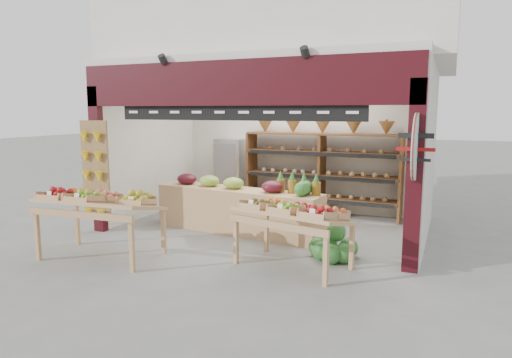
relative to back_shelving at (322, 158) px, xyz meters
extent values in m
plane|color=slate|center=(-0.67, -1.86, -1.23)|extent=(60.00, 60.00, 0.00)
cube|color=beige|center=(-0.67, 0.43, 0.27)|extent=(5.76, 0.18, 3.00)
cube|color=beige|center=(-3.46, -1.26, 0.27)|extent=(0.18, 3.38, 3.00)
cube|color=beige|center=(2.12, -1.26, 0.27)|extent=(0.18, 3.38, 3.00)
cube|color=beige|center=(-0.67, -1.26, 1.83)|extent=(5.76, 3.38, 0.12)
cube|color=beige|center=(-0.67, -0.16, 2.97)|extent=(6.36, 4.60, 2.40)
cube|color=black|center=(-0.67, -2.91, 1.42)|extent=(5.70, 0.14, 0.70)
cube|color=black|center=(-3.42, -2.91, 0.09)|extent=(0.22, 0.14, 2.65)
cube|color=black|center=(2.08, -2.91, 0.09)|extent=(0.22, 0.14, 2.65)
cube|color=black|center=(-0.67, -2.88, 0.97)|extent=(4.20, 0.05, 0.26)
cylinder|color=white|center=(-0.57, -2.81, 1.22)|extent=(0.34, 0.05, 0.34)
cube|color=olive|center=(-3.40, -3.00, -0.08)|extent=(0.60, 0.04, 1.80)
cylinder|color=#C0F2D8|center=(2.08, -3.00, 0.52)|extent=(0.04, 0.90, 0.90)
cylinder|color=maroon|center=(2.08, -3.03, 0.52)|extent=(0.01, 0.92, 0.92)
cube|color=brown|center=(-1.63, 0.00, -0.36)|extent=(0.05, 0.54, 1.74)
cube|color=brown|center=(0.00, 0.00, -0.36)|extent=(0.05, 0.54, 1.74)
cube|color=brown|center=(1.63, 0.00, -0.36)|extent=(0.05, 0.54, 1.74)
cube|color=brown|center=(0.00, 0.00, -0.85)|extent=(3.26, 0.54, 0.04)
cube|color=brown|center=(0.00, 0.00, -0.36)|extent=(3.26, 0.54, 0.04)
cube|color=brown|center=(0.00, 0.00, 0.13)|extent=(3.26, 0.54, 0.04)
cube|color=brown|center=(0.00, 0.00, 0.51)|extent=(3.26, 0.54, 0.04)
cone|color=olive|center=(-1.30, 0.00, 0.65)|extent=(0.32, 0.32, 0.28)
cone|color=olive|center=(-0.65, 0.00, 0.65)|extent=(0.32, 0.32, 0.28)
cone|color=olive|center=(0.00, 0.00, 0.65)|extent=(0.32, 0.32, 0.28)
cone|color=olive|center=(0.65, 0.00, 0.65)|extent=(0.32, 0.32, 0.28)
cone|color=olive|center=(1.30, 0.00, 0.65)|extent=(0.32, 0.32, 0.28)
cube|color=silver|center=(-2.17, 0.03, -0.44)|extent=(0.67, 0.67, 1.59)
cube|color=silver|center=(-2.39, -1.24, -1.05)|extent=(0.42, 0.33, 0.36)
cube|color=silver|center=(-2.34, -1.24, -0.72)|extent=(0.38, 0.30, 0.30)
cube|color=#12461A|center=(-1.84, -1.35, -1.08)|extent=(0.40, 0.30, 0.30)
cube|color=silver|center=(-1.84, -0.95, -1.09)|extent=(0.36, 0.28, 0.28)
cube|color=tan|center=(-1.03, -1.98, -0.83)|extent=(3.27, 0.97, 0.81)
ellipsoid|color=#59141E|center=(-2.19, -1.86, -0.32)|extent=(0.39, 0.36, 0.22)
ellipsoid|color=#8CB23F|center=(-1.65, -1.92, -0.32)|extent=(0.39, 0.36, 0.22)
ellipsoid|color=#8CB23F|center=(-1.12, -1.97, -0.32)|extent=(0.39, 0.36, 0.22)
ellipsoid|color=#59141E|center=(-0.32, -2.06, -0.32)|extent=(0.39, 0.36, 0.22)
cylinder|color=olive|center=(-0.21, -1.94, -0.31)|extent=(0.15, 0.15, 0.22)
cylinder|color=olive|center=(0.01, -1.96, -0.31)|extent=(0.15, 0.15, 0.22)
cylinder|color=olive|center=(0.23, -1.99, -0.31)|extent=(0.15, 0.15, 0.22)
cylinder|color=olive|center=(0.45, -2.01, -0.31)|extent=(0.15, 0.15, 0.22)
cube|color=tan|center=(-2.31, -4.12, -0.41)|extent=(1.83, 1.12, 0.25)
cube|color=tan|center=(-3.08, -4.62, -0.87)|extent=(0.06, 0.06, 0.72)
cube|color=tan|center=(-1.46, -4.48, -0.87)|extent=(0.06, 0.06, 0.72)
cube|color=tan|center=(-3.16, -3.76, -0.87)|extent=(0.06, 0.06, 0.72)
cube|color=tan|center=(-1.53, -3.62, -0.87)|extent=(0.06, 0.06, 0.72)
cube|color=tan|center=(0.51, -3.37, -0.49)|extent=(1.75, 1.22, 0.23)
cube|color=tan|center=(-0.29, -3.58, -0.91)|extent=(0.07, 0.07, 0.64)
cube|color=tan|center=(1.14, -3.92, -0.91)|extent=(0.07, 0.07, 0.64)
cube|color=tan|center=(-0.12, -2.83, -0.91)|extent=(0.07, 0.07, 0.64)
cube|color=tan|center=(1.31, -3.16, -0.91)|extent=(0.07, 0.07, 0.64)
sphere|color=#1B5320|center=(0.83, -2.95, -1.08)|extent=(0.30, 0.30, 0.30)
sphere|color=#1B5320|center=(1.16, -2.95, -1.08)|extent=(0.30, 0.30, 0.30)
sphere|color=#1B5320|center=(0.83, -2.62, -1.08)|extent=(0.30, 0.30, 0.30)
sphere|color=#1B5320|center=(1.16, -2.62, -1.08)|extent=(0.30, 0.30, 0.30)
sphere|color=#1B5320|center=(0.99, -2.79, -0.81)|extent=(0.30, 0.30, 0.30)
sphere|color=#1B5320|center=(0.99, -3.06, -1.08)|extent=(0.30, 0.30, 0.30)
sphere|color=#1B5320|center=(0.72, -2.79, -1.08)|extent=(0.30, 0.30, 0.30)
camera|label=1|loc=(2.53, -9.38, 1.00)|focal=32.00mm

